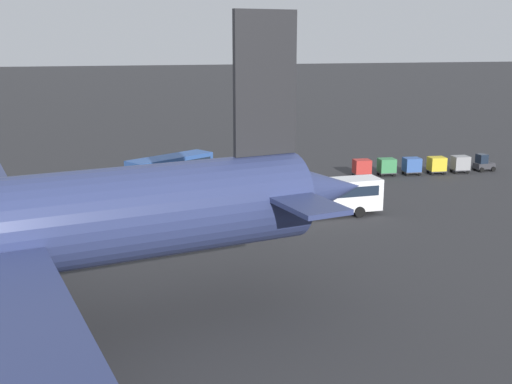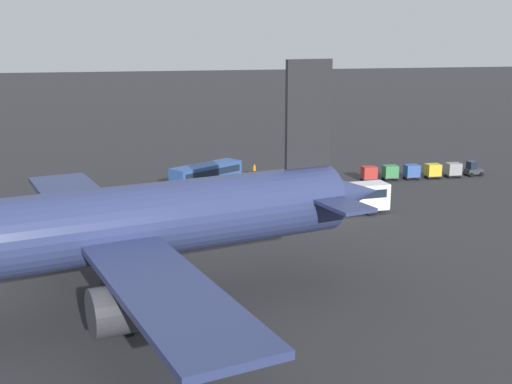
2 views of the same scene
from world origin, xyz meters
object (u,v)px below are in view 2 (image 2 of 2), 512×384
shuttle_bus_near (206,174)px  cargo_cart_grey (453,169)px  shuttle_bus_far (334,198)px  airplane (90,229)px  cargo_cart_blue (412,171)px  baggage_tug (473,169)px  worker_person (254,171)px  cargo_cart_yellow (433,170)px  cargo_cart_red (369,173)px  cargo_cart_green (390,172)px

shuttle_bus_near → cargo_cart_grey: (-34.73, 2.22, -0.70)m
shuttle_bus_far → cargo_cart_grey: size_ratio=6.01×
shuttle_bus_far → airplane: bearing=36.5°
shuttle_bus_near → airplane: bearing=36.7°
shuttle_bus_near → cargo_cart_blue: (-28.49, 1.90, -0.70)m
shuttle_bus_near → baggage_tug: size_ratio=4.08×
airplane → baggage_tug: bearing=-158.1°
worker_person → cargo_cart_grey: 27.94m
airplane → worker_person: bearing=-130.0°
cargo_cart_grey → cargo_cart_blue: (6.24, -0.32, 0.00)m
baggage_tug → cargo_cart_grey: 3.40m
shuttle_bus_far → cargo_cart_grey: bearing=-151.4°
shuttle_bus_far → cargo_cart_yellow: 24.89m
baggage_tug → cargo_cart_red: 15.86m
shuttle_bus_far → cargo_cart_blue: size_ratio=6.01×
airplane → cargo_cart_red: size_ratio=22.92×
baggage_tug → worker_person: 31.11m
shuttle_bus_near → worker_person: bearing=-178.1°
airplane → shuttle_bus_far: bearing=-153.1°
cargo_cart_grey → shuttle_bus_near: bearing=-3.7°
shuttle_bus_near → cargo_cart_grey: 34.81m
worker_person → cargo_cart_grey: size_ratio=0.83×
cargo_cart_grey → cargo_cart_blue: size_ratio=1.00×
baggage_tug → cargo_cart_blue: 9.61m
airplane → cargo_cart_yellow: airplane is taller
airplane → worker_person: 48.98m
cargo_cart_yellow → cargo_cart_blue: size_ratio=1.00×
shuttle_bus_far → cargo_cart_red: (-10.93, -14.99, -0.81)m
cargo_cart_yellow → cargo_cart_blue: 3.13m
worker_person → cargo_cart_yellow: 24.93m
shuttle_bus_near → cargo_cart_red: (-22.25, 1.57, -0.70)m
airplane → shuttle_bus_far: size_ratio=3.81×
cargo_cart_yellow → cargo_cart_red: size_ratio=1.00×
airplane → cargo_cart_grey: 61.15m
shuttle_bus_far → cargo_cart_grey: shuttle_bus_far is taller
airplane → baggage_tug: airplane is taller
shuttle_bus_near → shuttle_bus_far: size_ratio=0.81×
cargo_cart_grey → cargo_cart_green: 9.38m
cargo_cart_yellow → worker_person: bearing=-17.4°
airplane → cargo_cart_green: 54.26m
worker_person → cargo_cart_red: (-14.43, 6.85, 0.32)m
shuttle_bus_near → baggage_tug: shuttle_bus_near is taller
cargo_cart_grey → shuttle_bus_far: bearing=31.5°
worker_person → cargo_cart_grey: cargo_cart_grey is taller
cargo_cart_blue → cargo_cart_green: 3.13m
cargo_cart_green → cargo_cart_red: size_ratio=1.00×
cargo_cart_red → airplane: bearing=44.5°
airplane → cargo_cart_yellow: (-46.26, -35.70, -5.42)m
shuttle_bus_far → cargo_cart_green: shuttle_bus_far is taller
airplane → cargo_cart_blue: 56.43m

